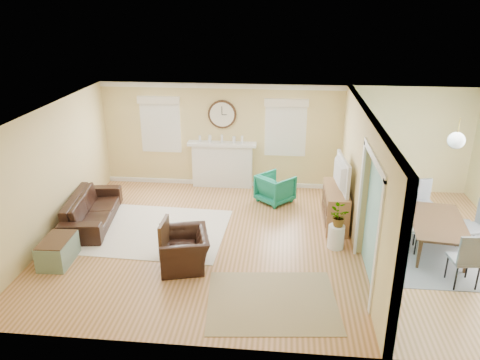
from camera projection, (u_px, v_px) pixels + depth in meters
name	position (u px, v px, depth m)	size (l,w,h in m)	color
floor	(279.00, 244.00, 9.17)	(9.00, 9.00, 0.00)	#986432
wall_back	(283.00, 137.00, 11.48)	(9.00, 0.02, 2.60)	#E4C97E
wall_front	(277.00, 270.00, 5.92)	(9.00, 0.02, 2.60)	#E4C97E
wall_left	(50.00, 174.00, 9.11)	(0.02, 6.00, 2.60)	#E4C97E
ceiling	(284.00, 114.00, 8.22)	(9.00, 6.00, 0.02)	white
partition	(362.00, 177.00, 8.80)	(0.17, 6.00, 2.60)	#E4C97E
fireplace	(222.00, 164.00, 11.76)	(1.70, 0.30, 1.17)	white
wall_clock	(222.00, 114.00, 11.38)	(0.70, 0.07, 0.70)	#4E3320
window_left	(160.00, 121.00, 11.58)	(1.05, 0.13, 1.42)	white
window_right	(286.00, 124.00, 11.30)	(1.05, 0.13, 1.42)	white
pendant	(456.00, 140.00, 8.09)	(0.30, 0.30, 0.55)	gold
rug_cream	(160.00, 231.00, 9.66)	(2.68, 2.32, 0.01)	silver
rug_jute	(272.00, 301.00, 7.43)	(2.04, 1.67, 0.01)	tan
rug_grey	(435.00, 249.00, 8.98)	(2.23, 2.79, 0.01)	slate
sofa	(92.00, 209.00, 9.92)	(2.15, 0.84, 0.63)	black
eames_chair	(184.00, 249.00, 8.34)	(0.98, 0.85, 0.63)	black
green_chair	(275.00, 188.00, 10.95)	(0.72, 0.74, 0.67)	#006A4F
trunk	(58.00, 251.00, 8.46)	(0.53, 0.84, 0.47)	gray
credenza	(335.00, 206.00, 9.86)	(0.46, 1.35, 0.80)	#986847
tv	(337.00, 173.00, 9.59)	(1.18, 0.15, 0.68)	black
garden_stool	(336.00, 237.00, 8.96)	(0.32, 0.32, 0.46)	white
potted_plant	(338.00, 216.00, 8.80)	(0.37, 0.32, 0.41)	#337F33
dining_table	(437.00, 235.00, 8.87)	(1.72, 0.96, 0.60)	#4E3320
dining_chair_n	(424.00, 199.00, 9.82)	(0.49, 0.49, 0.94)	slate
dining_chair_s	(465.00, 254.00, 7.68)	(0.49, 0.49, 1.00)	slate
dining_chair_w	(408.00, 221.00, 8.77)	(0.52, 0.52, 1.01)	white
dining_chair_e	(475.00, 223.00, 8.72)	(0.54, 0.54, 1.00)	slate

